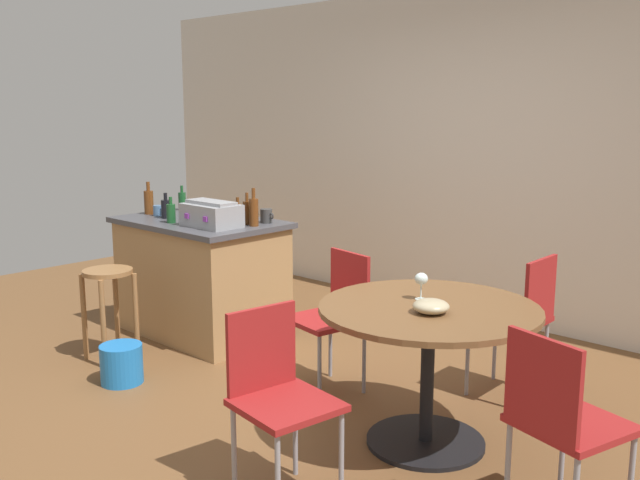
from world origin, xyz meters
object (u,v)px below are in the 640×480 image
(dining_table, at_px, (428,338))
(bottle_4, at_px, (149,202))
(cup_1, at_px, (206,214))
(cup_2, at_px, (266,216))
(cup_3, at_px, (158,211))
(folding_chair_near, at_px, (561,417))
(folding_chair_right, at_px, (277,390))
(bottle_0, at_px, (238,212))
(toolbox, at_px, (211,214))
(cup_0, at_px, (199,209))
(bottle_6, at_px, (247,212))
(bottle_5, at_px, (166,208))
(bottle_1, at_px, (182,201))
(cup_4, at_px, (221,210))
(folding_chair_far, at_px, (520,314))
(wine_glass, at_px, (421,280))
(bottle_2, at_px, (171,213))
(serving_bowl, at_px, (431,306))
(kitchen_island, at_px, (201,277))
(folding_chair_left, at_px, (334,310))
(plastic_bucket, at_px, (122,364))
(wooden_stool, at_px, (109,294))
(bottle_3, at_px, (254,211))

(dining_table, bearing_deg, bottle_4, 174.91)
(cup_1, xyz_separation_m, cup_2, (0.42, 0.23, 0.00))
(bottle_4, relative_size, cup_3, 2.35)
(folding_chair_near, distance_m, cup_1, 3.23)
(folding_chair_right, distance_m, bottle_0, 2.36)
(folding_chair_near, bearing_deg, dining_table, 159.94)
(toolbox, bearing_deg, dining_table, -6.21)
(cup_0, height_order, cup_2, cup_0)
(bottle_6, bearing_deg, bottle_5, -160.14)
(bottle_1, xyz_separation_m, cup_4, (0.47, 0.03, -0.04))
(folding_chair_far, bearing_deg, wine_glass, -101.15)
(folding_chair_right, bearing_deg, cup_1, 149.07)
(folding_chair_right, xyz_separation_m, cup_3, (-2.52, 1.12, 0.42))
(bottle_4, height_order, cup_4, bottle_4)
(bottle_0, relative_size, bottle_2, 0.94)
(bottle_6, height_order, cup_3, bottle_6)
(dining_table, xyz_separation_m, bottle_4, (-2.86, 0.25, 0.42))
(serving_bowl, bearing_deg, wine_glass, 136.40)
(kitchen_island, bearing_deg, bottle_4, -169.78)
(folding_chair_left, distance_m, cup_2, 1.16)
(folding_chair_right, bearing_deg, bottle_1, 151.46)
(folding_chair_right, bearing_deg, folding_chair_far, 81.59)
(bottle_1, height_order, bottle_5, bottle_1)
(bottle_5, bearing_deg, folding_chair_left, 0.16)
(plastic_bucket, bearing_deg, cup_1, 110.76)
(wooden_stool, relative_size, dining_table, 0.57)
(toolbox, height_order, bottle_5, bottle_5)
(kitchen_island, bearing_deg, bottle_3, 10.39)
(bottle_4, xyz_separation_m, cup_0, (0.38, 0.21, -0.05))
(folding_chair_right, distance_m, plastic_bucket, 1.75)
(folding_chair_right, height_order, plastic_bucket, folding_chair_right)
(bottle_6, relative_size, cup_2, 1.86)
(cup_3, xyz_separation_m, wine_glass, (2.62, -0.18, -0.08))
(folding_chair_far, relative_size, plastic_bucket, 3.28)
(serving_bowl, bearing_deg, cup_0, 167.64)
(folding_chair_left, height_order, wine_glass, wine_glass)
(folding_chair_right, bearing_deg, bottle_3, 140.90)
(bottle_0, distance_m, cup_2, 0.23)
(cup_0, bearing_deg, serving_bowl, -12.36)
(bottle_1, relative_size, bottle_3, 0.74)
(bottle_0, bearing_deg, cup_4, 164.51)
(bottle_4, bearing_deg, toolbox, -2.37)
(bottle_6, xyz_separation_m, cup_3, (-0.81, -0.21, -0.05))
(dining_table, xyz_separation_m, cup_3, (-2.73, 0.25, 0.36))
(bottle_1, bearing_deg, cup_3, -70.15)
(cup_1, bearing_deg, folding_chair_right, -30.93)
(bottle_5, height_order, cup_2, bottle_5)
(kitchen_island, bearing_deg, serving_bowl, -10.54)
(cup_1, height_order, cup_3, cup_1)
(toolbox, bearing_deg, bottle_3, 48.00)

